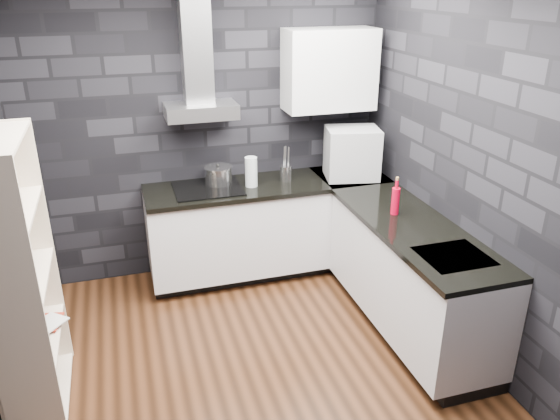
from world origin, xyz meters
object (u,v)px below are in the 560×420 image
glass_vase (251,172)px  fruit_bowl (16,283)px  pot (218,176)px  appliance_garage (352,153)px  storage_jar (286,174)px  bookshelf (20,280)px  utensil_crock (286,173)px  red_bottle (395,201)px

glass_vase → fruit_bowl: (-1.75, -1.26, -0.10)m
pot → appliance_garage: appliance_garage is taller
storage_jar → fruit_bowl: storage_jar is taller
storage_jar → bookshelf: (-2.09, -1.23, -0.05)m
glass_vase → bookshelf: (-1.75, -1.16, -0.13)m
utensil_crock → bookshelf: (-2.09, -1.21, -0.07)m
appliance_garage → red_bottle: size_ratio=2.19×
storage_jar → utensil_crock: utensil_crock is taller
pot → storage_jar: size_ratio=2.41×
utensil_crock → fruit_bowl: bearing=-147.8°
red_bottle → bookshelf: bookshelf is taller
storage_jar → red_bottle: bearing=-59.8°
pot → red_bottle: (1.19, -1.04, 0.02)m
pot → utensil_crock: (0.60, -0.07, -0.01)m
bookshelf → appliance_garage: bearing=25.9°
glass_vase → red_bottle: size_ratio=1.24×
glass_vase → utensil_crock: 0.34m
storage_jar → red_bottle: size_ratio=0.47×
glass_vase → red_bottle: glass_vase is taller
bookshelf → storage_jar: bearing=33.7°
storage_jar → red_bottle: 1.15m
appliance_garage → utensil_crock: bearing=-176.2°
storage_jar → bookshelf: bookshelf is taller
glass_vase → storage_jar: glass_vase is taller
appliance_garage → pot: bearing=-175.5°
pot → red_bottle: size_ratio=1.12×
storage_jar → utensil_crock: bearing=-111.5°
red_bottle → fruit_bowl: bearing=-172.7°
pot → storage_jar: 0.61m
pot → bookshelf: size_ratio=0.13×
storage_jar → bookshelf: bearing=-149.5°
utensil_crock → appliance_garage: 0.63m
glass_vase → fruit_bowl: 2.16m
glass_vase → appliance_garage: bearing=-2.0°
utensil_crock → fruit_bowl: (-2.09, -1.32, -0.03)m
red_bottle → bookshelf: size_ratio=0.12×
glass_vase → utensil_crock: (0.33, 0.05, -0.06)m
storage_jar → utensil_crock: size_ratio=0.71×
bookshelf → fruit_bowl: bearing=-86.8°
glass_vase → appliance_garage: 0.94m
storage_jar → utensil_crock: 0.03m
utensil_crock → appliance_garage: (0.60, -0.08, 0.16)m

